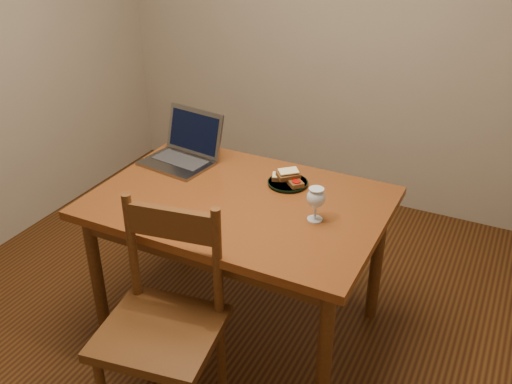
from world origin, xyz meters
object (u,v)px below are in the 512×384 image
at_px(milk_glass, 316,204).
at_px(chair, 162,316).
at_px(plate, 288,183).
at_px(laptop, 185,148).
at_px(table, 240,215).

bearing_deg(milk_glass, chair, -123.28).
height_order(chair, milk_glass, chair).
distance_m(chair, milk_glass, 0.77).
bearing_deg(plate, milk_glass, -46.12).
distance_m(milk_glass, laptop, 0.85).
relative_size(table, chair, 2.53).
distance_m(plate, laptop, 0.58).
xyz_separation_m(chair, plate, (0.16, 0.83, 0.23)).
bearing_deg(plate, laptop, 178.33).
bearing_deg(table, milk_glass, -2.49).
relative_size(plate, laptop, 0.51).
bearing_deg(milk_glass, table, 177.51).
height_order(table, chair, chair).
relative_size(plate, milk_glass, 1.26).
bearing_deg(chair, table, 78.96).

